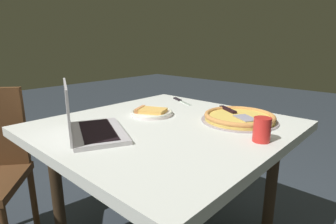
{
  "coord_description": "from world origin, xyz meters",
  "views": [
    {
      "loc": [
        -0.9,
        -0.84,
        1.12
      ],
      "look_at": [
        -0.07,
        -0.08,
        0.82
      ],
      "focal_mm": 28.85,
      "sensor_mm": 36.0,
      "label": 1
    }
  ],
  "objects_px": {
    "drink_cup": "(262,129)",
    "dining_table": "(166,139)",
    "pizza_plate": "(152,112)",
    "pizza_tray": "(239,117)",
    "laptop": "(88,125)",
    "table_knife": "(180,101)"
  },
  "relations": [
    {
      "from": "pizza_tray",
      "to": "drink_cup",
      "type": "xyz_separation_m",
      "value": [
        -0.2,
        -0.2,
        0.03
      ]
    },
    {
      "from": "table_knife",
      "to": "drink_cup",
      "type": "distance_m",
      "value": 0.8
    },
    {
      "from": "pizza_tray",
      "to": "drink_cup",
      "type": "relative_size",
      "value": 3.83
    },
    {
      "from": "dining_table",
      "to": "table_knife",
      "type": "relative_size",
      "value": 4.99
    },
    {
      "from": "table_knife",
      "to": "laptop",
      "type": "bearing_deg",
      "value": -169.08
    },
    {
      "from": "dining_table",
      "to": "pizza_plate",
      "type": "bearing_deg",
      "value": 67.47
    },
    {
      "from": "dining_table",
      "to": "pizza_tray",
      "type": "relative_size",
      "value": 2.94
    },
    {
      "from": "drink_cup",
      "to": "dining_table",
      "type": "bearing_deg",
      "value": 100.82
    },
    {
      "from": "pizza_tray",
      "to": "table_knife",
      "type": "height_order",
      "value": "pizza_tray"
    },
    {
      "from": "table_knife",
      "to": "drink_cup",
      "type": "height_order",
      "value": "drink_cup"
    },
    {
      "from": "dining_table",
      "to": "pizza_plate",
      "type": "distance_m",
      "value": 0.21
    },
    {
      "from": "dining_table",
      "to": "table_knife",
      "type": "xyz_separation_m",
      "value": [
        0.44,
        0.28,
        0.08
      ]
    },
    {
      "from": "dining_table",
      "to": "laptop",
      "type": "relative_size",
      "value": 2.69
    },
    {
      "from": "dining_table",
      "to": "drink_cup",
      "type": "distance_m",
      "value": 0.46
    },
    {
      "from": "laptop",
      "to": "pizza_tray",
      "type": "distance_m",
      "value": 0.72
    },
    {
      "from": "dining_table",
      "to": "pizza_tray",
      "type": "distance_m",
      "value": 0.38
    },
    {
      "from": "laptop",
      "to": "dining_table",
      "type": "bearing_deg",
      "value": -20.36
    },
    {
      "from": "pizza_plate",
      "to": "pizza_tray",
      "type": "relative_size",
      "value": 0.61
    },
    {
      "from": "laptop",
      "to": "table_knife",
      "type": "relative_size",
      "value": 1.86
    },
    {
      "from": "table_knife",
      "to": "pizza_tray",
      "type": "bearing_deg",
      "value": -107.26
    },
    {
      "from": "dining_table",
      "to": "pizza_plate",
      "type": "xyz_separation_m",
      "value": [
        0.07,
        0.17,
        0.09
      ]
    },
    {
      "from": "pizza_plate",
      "to": "drink_cup",
      "type": "height_order",
      "value": "drink_cup"
    }
  ]
}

